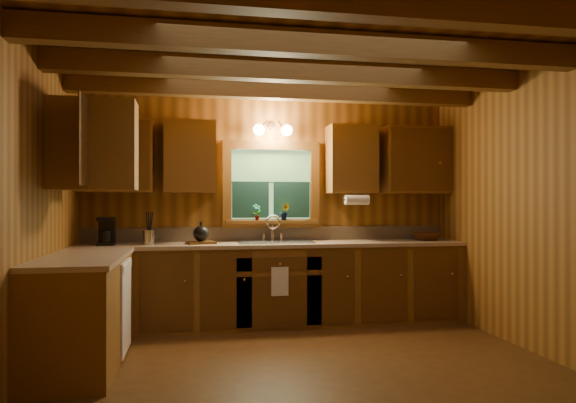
# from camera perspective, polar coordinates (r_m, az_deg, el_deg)

# --- Properties ---
(room) EXTENTS (4.20, 4.20, 4.20)m
(room) POSITION_cam_1_polar(r_m,az_deg,el_deg) (4.18, 1.99, -0.66)
(room) COLOR #4A2D12
(room) RESTS_ON ground
(ceiling_beams) EXTENTS (4.20, 2.54, 0.18)m
(ceiling_beams) POSITION_cam_1_polar(r_m,az_deg,el_deg) (4.34, 1.98, 15.26)
(ceiling_beams) COLOR brown
(ceiling_beams) RESTS_ON room
(base_cabinets) EXTENTS (4.20, 2.22, 0.86)m
(base_cabinets) POSITION_cam_1_polar(r_m,az_deg,el_deg) (5.46, -6.11, -9.71)
(base_cabinets) COLOR brown
(base_cabinets) RESTS_ON ground
(countertop) EXTENTS (4.20, 2.24, 0.04)m
(countertop) POSITION_cam_1_polar(r_m,az_deg,el_deg) (5.41, -5.97, -4.99)
(countertop) COLOR tan
(countertop) RESTS_ON base_cabinets
(backsplash) EXTENTS (4.20, 0.02, 0.16)m
(backsplash) POSITION_cam_1_polar(r_m,az_deg,el_deg) (6.05, -1.87, -3.53)
(backsplash) COLOR tan
(backsplash) RESTS_ON room
(dishwasher_panel) EXTENTS (0.02, 0.60, 0.80)m
(dishwasher_panel) POSITION_cam_1_polar(r_m,az_deg,el_deg) (4.88, -17.27, -10.84)
(dishwasher_panel) COLOR white
(dishwasher_panel) RESTS_ON base_cabinets
(upper_cabinets) EXTENTS (4.19, 1.77, 0.78)m
(upper_cabinets) POSITION_cam_1_polar(r_m,az_deg,el_deg) (5.54, -6.95, 5.06)
(upper_cabinets) COLOR brown
(upper_cabinets) RESTS_ON room
(window) EXTENTS (1.12, 0.08, 1.00)m
(window) POSITION_cam_1_polar(r_m,az_deg,el_deg) (6.02, -1.84, 1.67)
(window) COLOR brown
(window) RESTS_ON room
(window_sill) EXTENTS (1.06, 0.14, 0.04)m
(window_sill) POSITION_cam_1_polar(r_m,az_deg,el_deg) (5.98, -1.77, -2.23)
(window_sill) COLOR brown
(window_sill) RESTS_ON room
(wall_sconce) EXTENTS (0.45, 0.21, 0.17)m
(wall_sconce) POSITION_cam_1_polar(r_m,az_deg,el_deg) (5.96, -1.66, 7.83)
(wall_sconce) COLOR black
(wall_sconce) RESTS_ON room
(paper_towel_roll) EXTENTS (0.27, 0.11, 0.11)m
(paper_towel_roll) POSITION_cam_1_polar(r_m,az_deg,el_deg) (5.90, 7.52, 0.17)
(paper_towel_roll) COLOR white
(paper_towel_roll) RESTS_ON upper_cabinets
(dish_towel) EXTENTS (0.18, 0.01, 0.30)m
(dish_towel) POSITION_cam_1_polar(r_m,az_deg,el_deg) (5.49, -0.89, -8.71)
(dish_towel) COLOR white
(dish_towel) RESTS_ON base_cabinets
(sink) EXTENTS (0.82, 0.48, 0.43)m
(sink) POSITION_cam_1_polar(r_m,az_deg,el_deg) (5.78, -1.45, -4.93)
(sink) COLOR silver
(sink) RESTS_ON countertop
(coffee_maker) EXTENTS (0.16, 0.21, 0.29)m
(coffee_maker) POSITION_cam_1_polar(r_m,az_deg,el_deg) (5.74, -19.18, -3.08)
(coffee_maker) COLOR black
(coffee_maker) RESTS_ON countertop
(utensil_crock) EXTENTS (0.12, 0.12, 0.34)m
(utensil_crock) POSITION_cam_1_polar(r_m,az_deg,el_deg) (5.68, -14.95, -3.71)
(utensil_crock) COLOR silver
(utensil_crock) RESTS_ON countertop
(cutting_board) EXTENTS (0.33, 0.27, 0.03)m
(cutting_board) POSITION_cam_1_polar(r_m,az_deg,el_deg) (5.66, -9.47, -4.44)
(cutting_board) COLOR #4F2F11
(cutting_board) RESTS_ON countertop
(teakettle) EXTENTS (0.17, 0.17, 0.21)m
(teakettle) POSITION_cam_1_polar(r_m,az_deg,el_deg) (5.66, -9.46, -3.46)
(teakettle) COLOR black
(teakettle) RESTS_ON cutting_board
(wicker_basket) EXTENTS (0.37, 0.37, 0.08)m
(wicker_basket) POSITION_cam_1_polar(r_m,az_deg,el_deg) (6.33, 14.85, -3.72)
(wicker_basket) COLOR #48230C
(wicker_basket) RESTS_ON countertop
(potted_plant_left) EXTENTS (0.12, 0.10, 0.19)m
(potted_plant_left) POSITION_cam_1_polar(r_m,az_deg,el_deg) (5.93, -3.42, -1.14)
(potted_plant_left) COLOR #4F2F11
(potted_plant_left) RESTS_ON window_sill
(potted_plant_right) EXTENTS (0.12, 0.10, 0.19)m
(potted_plant_right) POSITION_cam_1_polar(r_m,az_deg,el_deg) (5.96, -0.36, -1.12)
(potted_plant_right) COLOR #4F2F11
(potted_plant_right) RESTS_ON window_sill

